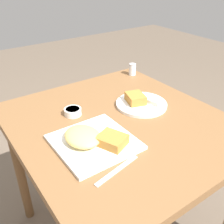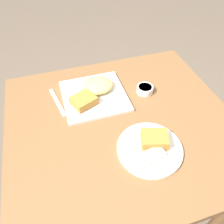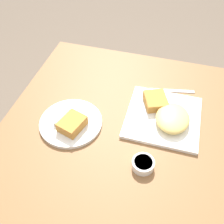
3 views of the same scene
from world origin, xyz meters
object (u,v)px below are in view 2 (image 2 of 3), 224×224
plate_square_near (94,92)px  sauce_ramekin (145,89)px  butter_knife (57,102)px  plate_oval_far (151,147)px

plate_square_near → sauce_ramekin: bearing=169.7°
butter_knife → plate_square_near: bearing=76.4°
plate_square_near → plate_oval_far: size_ratio=1.17×
sauce_ramekin → butter_knife: size_ratio=0.40×
plate_square_near → plate_oval_far: bearing=110.3°
plate_oval_far → butter_knife: plate_oval_far is taller
butter_knife → plate_oval_far: bearing=28.7°
plate_oval_far → sauce_ramekin: plate_oval_far is taller
sauce_ramekin → butter_knife: (0.40, -0.05, -0.01)m
plate_square_near → plate_oval_far: (-0.13, 0.35, -0.01)m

